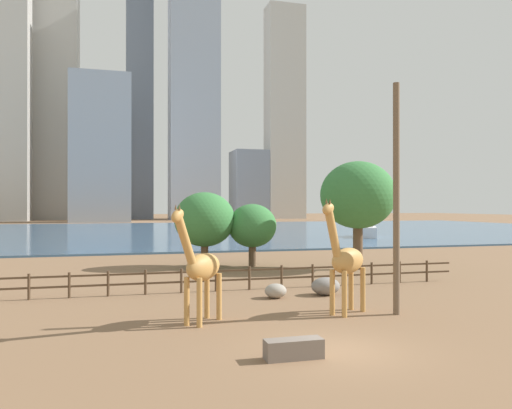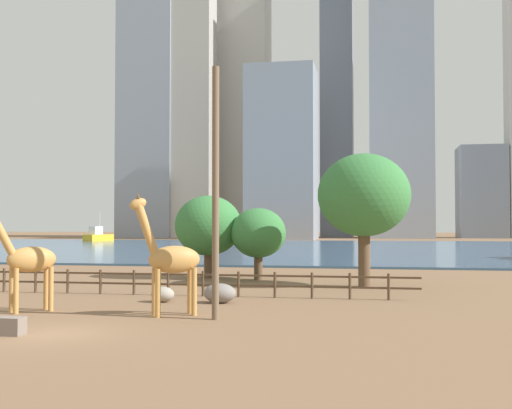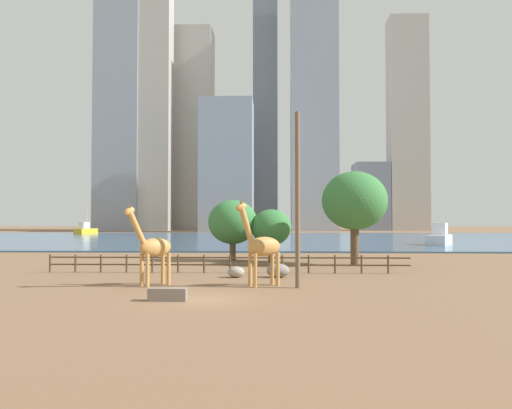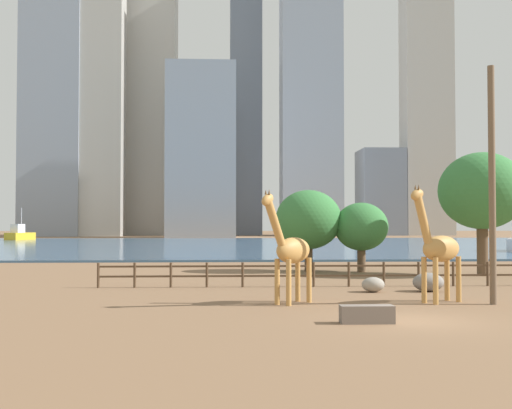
{
  "view_description": "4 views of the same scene",
  "coord_description": "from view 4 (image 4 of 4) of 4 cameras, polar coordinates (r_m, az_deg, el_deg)",
  "views": [
    {
      "loc": [
        -6.81,
        -14.8,
        4.65
      ],
      "look_at": [
        3.02,
        20.95,
        4.77
      ],
      "focal_mm": 35.0,
      "sensor_mm": 36.0,
      "label": 1
    },
    {
      "loc": [
        10.83,
        -20.18,
        3.71
      ],
      "look_at": [
        1.7,
        29.01,
        5.27
      ],
      "focal_mm": 45.0,
      "sensor_mm": 36.0,
      "label": 2
    },
    {
      "loc": [
        3.34,
        -23.91,
        3.8
      ],
      "look_at": [
        1.48,
        27.96,
        5.44
      ],
      "focal_mm": 35.0,
      "sensor_mm": 36.0,
      "label": 3
    },
    {
      "loc": [
        -6.5,
        -21.85,
        3.34
      ],
      "look_at": [
        -3.52,
        36.37,
        5.1
      ],
      "focal_mm": 45.0,
      "sensor_mm": 36.0,
      "label": 4
    }
  ],
  "objects": [
    {
      "name": "enclosure_fence",
      "position": [
        34.5,
        7.38,
        -6.01
      ],
      "size": [
        26.12,
        0.14,
        1.3
      ],
      "color": "#4C3826",
      "rests_on": "ground"
    },
    {
      "name": "giraffe_companion",
      "position": [
        28.28,
        15.93,
        -3.76
      ],
      "size": [
        2.84,
        2.11,
        4.97
      ],
      "rotation": [
        0.0,
        0.0,
        3.71
      ],
      "color": "#C18C47",
      "rests_on": "ground"
    },
    {
      "name": "skyline_block_wide",
      "position": [
        198.01,
        14.92,
        8.98
      ],
      "size": [
        13.99,
        8.92,
        79.87
      ],
      "primitive_type": "cube",
      "color": "#ADA89E",
      "rests_on": "ground"
    },
    {
      "name": "feeding_trough",
      "position": [
        22.14,
        9.83,
        -9.59
      ],
      "size": [
        1.8,
        0.6,
        0.6
      ],
      "primitive_type": "cube",
      "color": "#72665B",
      "rests_on": "ground"
    },
    {
      "name": "giraffe_tall",
      "position": [
        26.84,
        3.1,
        -4.08
      ],
      "size": [
        2.58,
        2.77,
        4.72
      ],
      "rotation": [
        0.0,
        0.0,
        3.98
      ],
      "color": "#C18C47",
      "rests_on": "ground"
    },
    {
      "name": "boulder_near_fence",
      "position": [
        32.93,
        15.06,
        -6.68
      ],
      "size": [
        1.53,
        1.23,
        0.92
      ],
      "primitive_type": "ellipsoid",
      "color": "gray",
      "rests_on": "ground"
    },
    {
      "name": "skyline_block_central",
      "position": [
        183.79,
        4.87,
        11.68
      ],
      "size": [
        16.68,
        11.23,
        91.9
      ],
      "primitive_type": "cube",
      "color": "#939EAD",
      "rests_on": "ground"
    },
    {
      "name": "skyline_tower_needle",
      "position": [
        192.14,
        10.99,
        1.05
      ],
      "size": [
        12.36,
        13.54,
        25.09
      ],
      "primitive_type": "cube",
      "color": "slate",
      "rests_on": "ground"
    },
    {
      "name": "tree_center_broad",
      "position": [
        43.87,
        19.44,
        1.11
      ],
      "size": [
        5.53,
        5.53,
        7.97
      ],
      "color": "brown",
      "rests_on": "ground"
    },
    {
      "name": "harbor_water",
      "position": [
        99.12,
        0.83,
        -3.6
      ],
      "size": [
        180.0,
        86.0,
        0.2
      ],
      "primitive_type": "cube",
      "color": "#3D6084",
      "rests_on": "ground"
    },
    {
      "name": "skyline_tower_far",
      "position": [
        183.37,
        -13.96,
        12.02
      ],
      "size": [
        14.53,
        8.82,
        93.55
      ],
      "primitive_type": "cube",
      "color": "#B7B2A8",
      "rests_on": "ground"
    },
    {
      "name": "tree_right_tall",
      "position": [
        45.09,
        4.69,
        -1.36
      ],
      "size": [
        4.62,
        4.62,
        5.72
      ],
      "color": "brown",
      "rests_on": "ground"
    },
    {
      "name": "skyline_block_left",
      "position": [
        195.03,
        -9.34,
        8.88
      ],
      "size": [
        15.11,
        12.79,
        78.34
      ],
      "primitive_type": "cube",
      "color": "#ADA89E",
      "rests_on": "ground"
    },
    {
      "name": "boat_ferry",
      "position": [
        134.09,
        -20.27,
        -2.51
      ],
      "size": [
        4.28,
        7.43,
        6.31
      ],
      "rotation": [
        0.0,
        0.0,
        1.3
      ],
      "color": "gold",
      "rests_on": "harbor_water"
    },
    {
      "name": "skyline_tower_short",
      "position": [
        188.75,
        -17.37,
        11.95
      ],
      "size": [
        16.06,
        15.28,
        95.42
      ],
      "primitive_type": "cube",
      "color": "#939EAD",
      "rests_on": "ground"
    },
    {
      "name": "tree_left_large",
      "position": [
        45.19,
        9.34,
        -1.99
      ],
      "size": [
        3.72,
        3.72,
        4.82
      ],
      "color": "brown",
      "rests_on": "ground"
    },
    {
      "name": "ground_plane",
      "position": [
        102.11,
        0.72,
        -3.6
      ],
      "size": [
        400.0,
        400.0,
        0.0
      ],
      "primitive_type": "plane",
      "color": "brown"
    },
    {
      "name": "utility_pole",
      "position": [
        28.42,
        20.25,
        1.68
      ],
      "size": [
        0.28,
        0.28,
        9.95
      ],
      "primitive_type": "cylinder",
      "color": "brown",
      "rests_on": "ground"
    },
    {
      "name": "boulder_by_pole",
      "position": [
        32.07,
        10.37,
        -7.02
      ],
      "size": [
        1.12,
        0.97,
        0.73
      ],
      "primitive_type": "ellipsoid",
      "color": "gray",
      "rests_on": "ground"
    },
    {
      "name": "skyline_tower_glass",
      "position": [
        161.09,
        -4.88,
        4.72
      ],
      "size": [
        17.02,
        14.35,
        42.85
      ],
      "primitive_type": "cube",
      "color": "#939EAD",
      "rests_on": "ground"
    },
    {
      "name": "skyline_block_right",
      "position": [
        194.9,
        -0.92,
        11.4
      ],
      "size": [
        9.26,
        11.45,
        95.2
      ],
      "primitive_type": "cube",
      "color": "slate",
      "rests_on": "ground"
    }
  ]
}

